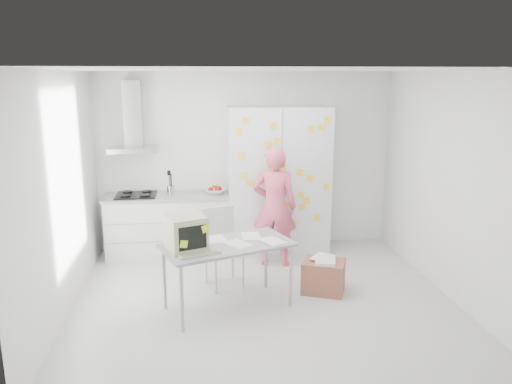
{
  "coord_description": "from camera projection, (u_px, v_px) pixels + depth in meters",
  "views": [
    {
      "loc": [
        -0.77,
        -5.56,
        2.64
      ],
      "look_at": [
        -0.0,
        0.72,
        1.16
      ],
      "focal_mm": 35.0,
      "sensor_mm": 36.0,
      "label": 1
    }
  ],
  "objects": [
    {
      "name": "chair",
      "position": [
        222.0,
        242.0,
        6.36
      ],
      "size": [
        0.57,
        0.57,
        1.0
      ],
      "rotation": [
        0.0,
        0.0,
        0.3
      ],
      "color": "beige",
      "rests_on": "ground"
    },
    {
      "name": "range_hood",
      "position": [
        133.0,
        124.0,
        7.2
      ],
      "size": [
        0.7,
        0.48,
        1.01
      ],
      "color": "silver",
      "rests_on": "walls"
    },
    {
      "name": "desk",
      "position": [
        202.0,
        239.0,
        5.52
      ],
      "size": [
        1.61,
        1.18,
        1.15
      ],
      "rotation": [
        0.0,
        0.0,
        0.36
      ],
      "color": "gray",
      "rests_on": "ground"
    },
    {
      "name": "tall_cabinet",
      "position": [
        278.0,
        180.0,
        7.49
      ],
      "size": [
        1.5,
        0.68,
        2.2
      ],
      "color": "silver",
      "rests_on": "ground"
    },
    {
      "name": "walls",
      "position": [
        256.0,
        178.0,
        6.45
      ],
      "size": [
        4.52,
        4.01,
        2.7
      ],
      "color": "white",
      "rests_on": "ground"
    },
    {
      "name": "counter_run",
      "position": [
        169.0,
        224.0,
        7.46
      ],
      "size": [
        1.84,
        0.63,
        1.28
      ],
      "color": "white",
      "rests_on": "ground"
    },
    {
      "name": "cardboard_box",
      "position": [
        323.0,
        276.0,
        6.2
      ],
      "size": [
        0.62,
        0.56,
        0.44
      ],
      "rotation": [
        0.0,
        0.0,
        -0.39
      ],
      "color": "#955840",
      "rests_on": "ground"
    },
    {
      "name": "floor",
      "position": [
        263.0,
        299.0,
        6.07
      ],
      "size": [
        4.5,
        4.0,
        0.02
      ],
      "primitive_type": "cube",
      "color": "silver",
      "rests_on": "ground"
    },
    {
      "name": "ceiling",
      "position": [
        264.0,
        70.0,
        5.45
      ],
      "size": [
        4.5,
        4.0,
        0.02
      ],
      "primitive_type": "cube",
      "color": "white",
      "rests_on": "walls"
    },
    {
      "name": "person",
      "position": [
        275.0,
        207.0,
        6.97
      ],
      "size": [
        0.71,
        0.56,
        1.7
      ],
      "primitive_type": "imported",
      "rotation": [
        0.0,
        0.0,
        2.86
      ],
      "color": "#E05772",
      "rests_on": "ground"
    }
  ]
}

